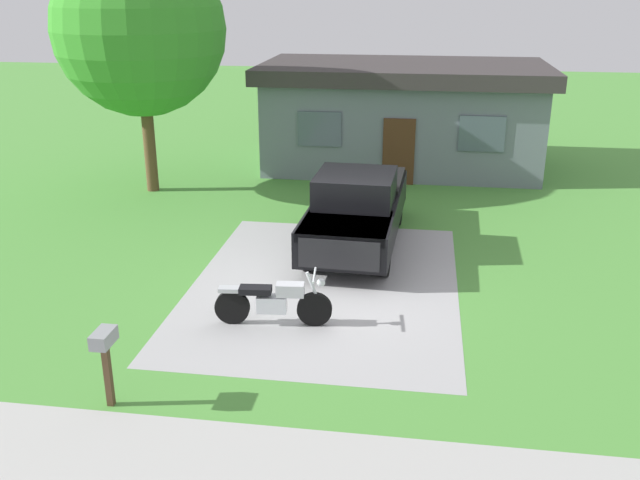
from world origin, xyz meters
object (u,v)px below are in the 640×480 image
Objects in this scene: motorcycle at (274,301)px; mailbox at (105,348)px; shade_tree at (140,30)px; neighbor_house at (402,114)px; pickup_truck at (357,207)px.

motorcycle is 3.59m from mailbox.
motorcycle is at bearing 57.36° from mailbox.
shade_tree reaches higher than mailbox.
mailbox is at bearing -103.62° from neighbor_house.
motorcycle is 1.76× the size of mailbox.
neighbor_house is at bearing 81.57° from motorcycle.
pickup_truck reaches higher than mailbox.
mailbox is at bearing -122.64° from motorcycle.
neighbor_house is at bearing 76.38° from mailbox.
shade_tree reaches higher than pickup_truck.
pickup_truck is at bearing 76.23° from motorcycle.
mailbox reaches higher than motorcycle.
shade_tree is at bearing 150.66° from pickup_truck.
neighbor_house reaches higher than motorcycle.
pickup_truck is at bearing 68.11° from mailbox.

